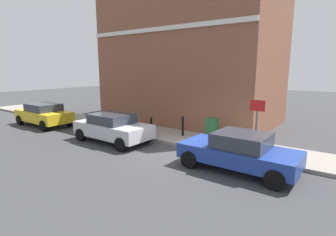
# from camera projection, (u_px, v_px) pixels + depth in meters

# --- Properties ---
(ground) EXTENTS (80.00, 80.00, 0.00)m
(ground) POSITION_uv_depth(u_px,v_px,m) (182.00, 153.00, 11.45)
(ground) COLOR #38383A
(sidewalk) EXTENTS (2.47, 30.00, 0.15)m
(sidewalk) POSITION_uv_depth(u_px,v_px,m) (119.00, 126.00, 16.46)
(sidewalk) COLOR gray
(sidewalk) RESTS_ON ground
(corner_building) EXTENTS (7.20, 11.13, 8.45)m
(corner_building) POSITION_uv_depth(u_px,v_px,m) (192.00, 60.00, 18.10)
(corner_building) COLOR brown
(corner_building) RESTS_ON ground
(car_blue) EXTENTS (2.02, 4.19, 1.40)m
(car_blue) POSITION_uv_depth(u_px,v_px,m) (239.00, 151.00, 9.42)
(car_blue) COLOR navy
(car_blue) RESTS_ON ground
(car_silver) EXTENTS (2.01, 4.08, 1.43)m
(car_silver) POSITION_uv_depth(u_px,v_px,m) (113.00, 127.00, 13.12)
(car_silver) COLOR #B7B7BC
(car_silver) RESTS_ON ground
(car_yellow) EXTENTS (1.98, 4.12, 1.44)m
(car_yellow) POSITION_uv_depth(u_px,v_px,m) (44.00, 114.00, 16.94)
(car_yellow) COLOR gold
(car_yellow) RESTS_ON ground
(utility_cabinet) EXTENTS (0.46, 0.61, 1.15)m
(utility_cabinet) POSITION_uv_depth(u_px,v_px,m) (212.00, 131.00, 12.71)
(utility_cabinet) COLOR #1E4C28
(utility_cabinet) RESTS_ON sidewalk
(bollard_near_cabinet) EXTENTS (0.14, 0.14, 1.04)m
(bollard_near_cabinet) POSITION_uv_depth(u_px,v_px,m) (183.00, 125.00, 13.78)
(bollard_near_cabinet) COLOR black
(bollard_near_cabinet) RESTS_ON sidewalk
(bollard_far_kerb) EXTENTS (0.14, 0.14, 1.04)m
(bollard_far_kerb) POSITION_uv_depth(u_px,v_px,m) (151.00, 126.00, 13.57)
(bollard_far_kerb) COLOR black
(bollard_far_kerb) RESTS_ON sidewalk
(street_sign) EXTENTS (0.08, 0.60, 2.30)m
(street_sign) POSITION_uv_depth(u_px,v_px,m) (257.00, 119.00, 10.46)
(street_sign) COLOR #59595B
(street_sign) RESTS_ON sidewalk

